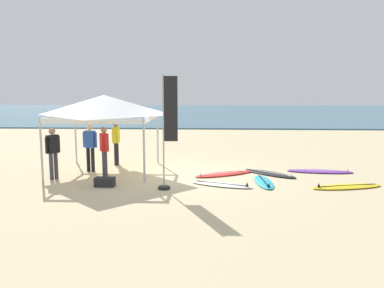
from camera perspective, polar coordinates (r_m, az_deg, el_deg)
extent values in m
plane|color=beige|center=(14.05, -0.29, -4.39)|extent=(80.00, 80.00, 0.00)
cube|color=#386B84|center=(46.81, 1.78, 4.45)|extent=(80.00, 36.00, 0.10)
cylinder|color=#B7B7BC|center=(13.77, -20.53, -0.83)|extent=(0.07, 0.07, 2.05)
cylinder|color=#B7B7BC|center=(12.83, -6.79, -0.99)|extent=(0.07, 0.07, 2.05)
cylinder|color=#B7B7BC|center=(16.84, -16.13, 0.91)|extent=(0.07, 0.07, 2.05)
cylinder|color=#B7B7BC|center=(16.08, -4.87, 0.88)|extent=(0.07, 0.07, 2.05)
cube|color=white|center=(13.10, -14.04, 3.13)|extent=(3.31, 0.03, 0.18)
cube|color=white|center=(16.29, -10.71, 4.16)|extent=(3.31, 0.03, 0.18)
cube|color=white|center=(15.19, -18.26, 3.62)|extent=(0.03, 3.31, 0.18)
cube|color=white|center=(14.35, -5.78, 3.75)|extent=(0.03, 3.31, 0.18)
pyramid|color=white|center=(14.66, -12.25, 5.42)|extent=(3.43, 3.43, 0.70)
ellipsoid|color=yellow|center=(13.18, 21.05, -5.62)|extent=(2.36, 1.15, 0.07)
cube|color=black|center=(13.17, 21.06, -5.46)|extent=(1.89, 0.51, 0.01)
cone|color=black|center=(12.69, 17.50, -5.53)|extent=(0.09, 0.09, 0.12)
ellipsoid|color=purple|center=(15.19, 17.61, -3.69)|extent=(2.38, 0.87, 0.07)
cube|color=white|center=(15.18, 17.61, -3.55)|extent=(1.97, 0.25, 0.01)
cone|color=white|center=(15.35, 21.15, -3.38)|extent=(0.09, 0.09, 0.12)
ellipsoid|color=#23B2CC|center=(13.09, 10.10, -5.30)|extent=(0.64, 1.93, 0.07)
cube|color=black|center=(13.08, 10.10, -5.14)|extent=(0.15, 1.62, 0.01)
cone|color=black|center=(12.32, 10.81, -5.71)|extent=(0.09, 0.09, 0.12)
ellipsoid|color=black|center=(14.39, 10.92, -4.10)|extent=(1.93, 1.82, 0.07)
cube|color=white|center=(14.38, 10.93, -3.95)|extent=(1.35, 1.22, 0.01)
cone|color=white|center=(13.92, 13.87, -4.20)|extent=(0.09, 0.09, 0.12)
ellipsoid|color=white|center=(12.59, 4.19, -5.73)|extent=(2.06, 1.24, 0.07)
cube|color=black|center=(12.58, 4.19, -5.56)|extent=(1.60, 0.67, 0.01)
cone|color=black|center=(12.32, 7.80, -5.64)|extent=(0.09, 0.09, 0.12)
ellipsoid|color=red|center=(14.10, 4.56, -4.23)|extent=(2.25, 1.59, 0.07)
cube|color=white|center=(14.09, 4.56, -4.08)|extent=(1.69, 0.94, 0.01)
cone|color=white|center=(13.65, 1.23, -4.21)|extent=(0.09, 0.09, 0.12)
cylinder|color=black|center=(15.03, -14.45, -2.12)|extent=(0.13, 0.13, 0.88)
cylinder|color=black|center=(14.94, -13.84, -2.15)|extent=(0.13, 0.13, 0.88)
cube|color=#2851B2|center=(14.87, -14.25, 0.67)|extent=(0.40, 0.29, 0.60)
sphere|color=beige|center=(14.83, -14.30, 2.30)|extent=(0.21, 0.21, 0.21)
cylinder|color=#2851B2|center=(14.99, -15.01, 0.62)|extent=(0.09, 0.09, 0.54)
cylinder|color=#2851B2|center=(14.77, -13.46, 0.57)|extent=(0.09, 0.09, 0.54)
cylinder|color=#383842|center=(13.95, -12.14, -2.82)|extent=(0.13, 0.13, 0.88)
cylinder|color=#383842|center=(14.12, -12.32, -2.69)|extent=(0.13, 0.13, 0.88)
cube|color=red|center=(13.92, -12.32, 0.24)|extent=(0.37, 0.42, 0.60)
sphere|color=#9E7051|center=(13.87, -12.37, 1.98)|extent=(0.21, 0.21, 0.21)
cylinder|color=red|center=(13.70, -12.08, 0.04)|extent=(0.09, 0.09, 0.54)
cylinder|color=red|center=(14.14, -12.55, 0.27)|extent=(0.09, 0.09, 0.54)
cylinder|color=#383842|center=(14.03, -19.27, -3.03)|extent=(0.13, 0.13, 0.88)
cylinder|color=#383842|center=(14.13, -18.68, -2.93)|extent=(0.13, 0.13, 0.88)
cube|color=black|center=(13.97, -19.11, 0.00)|extent=(0.38, 0.42, 0.60)
sphere|color=#9E7051|center=(13.92, -19.19, 1.73)|extent=(0.21, 0.21, 0.21)
cylinder|color=black|center=(13.84, -19.89, -0.19)|extent=(0.09, 0.09, 0.54)
cylinder|color=black|center=(14.10, -18.35, 0.03)|extent=(0.09, 0.09, 0.54)
cylinder|color=black|center=(16.14, -10.55, -1.30)|extent=(0.13, 0.13, 0.88)
cylinder|color=black|center=(15.97, -10.71, -1.41)|extent=(0.13, 0.13, 0.88)
cube|color=yellow|center=(15.95, -10.70, 1.27)|extent=(0.23, 0.37, 0.60)
sphere|color=#9E7051|center=(15.90, -10.74, 2.79)|extent=(0.21, 0.21, 0.21)
cylinder|color=yellow|center=(16.17, -10.49, 1.30)|extent=(0.09, 0.09, 0.54)
cylinder|color=yellow|center=(15.73, -10.92, 1.10)|extent=(0.09, 0.09, 0.54)
cylinder|color=#99999E|center=(11.87, -4.05, 1.60)|extent=(0.04, 0.04, 3.40)
cube|color=black|center=(11.79, -3.02, 4.98)|extent=(0.40, 0.02, 1.90)
cylinder|color=black|center=(12.17, -3.98, -6.19)|extent=(0.36, 0.36, 0.08)
cube|color=#232328|center=(12.71, -12.23, -5.27)|extent=(0.61, 0.34, 0.28)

